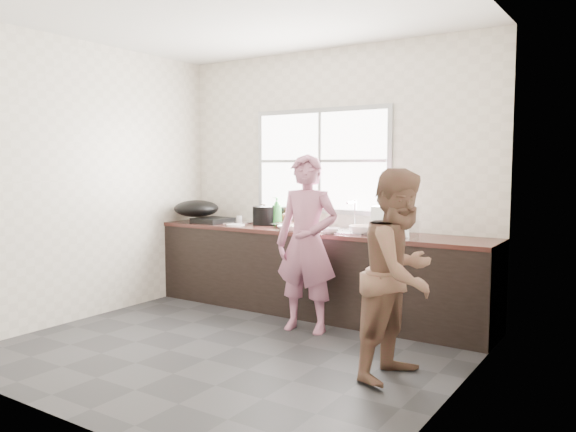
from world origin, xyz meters
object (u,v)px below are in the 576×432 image
Objects in this scene: bottle_brown_tall at (264,215)px; glass_jar at (239,220)px; person_side at (400,274)px; bottle_brown_short at (286,217)px; bowl_crabs at (363,231)px; plate_food at (236,225)px; bottle_green at (277,211)px; bowl_mince at (288,228)px; wok at (196,208)px; cutting_board at (295,224)px; pot_lid_left at (226,222)px; burner at (213,220)px; bowl_held at (330,230)px; woman at (307,249)px; dish_rack at (395,221)px; pot_lid_right at (246,222)px; black_pot at (265,216)px.

bottle_brown_tall is 0.28m from glass_jar.
bottle_brown_short is (-1.88, 1.38, 0.20)m from person_side.
bowl_crabs is 1.07× the size of plate_food.
bottle_brown_short is (0.04, 0.12, -0.07)m from bottle_green.
wok reaches higher than bowl_mince.
pot_lid_left is (-0.84, -0.13, -0.01)m from cutting_board.
bowl_crabs is (-0.80, 1.06, 0.15)m from person_side.
bowl_mince is 0.85m from glass_jar.
bowl_crabs is 1.15m from bottle_green.
cutting_board is 1.11× the size of burner.
bowl_held is 1.05× the size of bottle_brown_tall.
bowl_crabs is at bearing -12.25° from bottle_brown_tall.
bowl_mince is 0.72m from bottle_brown_tall.
cutting_board is 0.82× the size of wok.
wok is (-2.09, 0.00, 0.12)m from bowl_crabs.
woman is at bearing 70.36° from person_side.
cutting_board is 4.68× the size of glass_jar.
plate_food is 0.40× the size of wok.
woman is 4.10× the size of dish_rack.
bowl_held is (-1.09, 0.94, 0.15)m from person_side.
bottle_brown_tall is at bearing 36.70° from glass_jar.
bowl_mince is (-0.43, 0.34, 0.14)m from woman.
burner is (-0.77, -0.16, -0.13)m from bottle_green.
bowl_mince is 0.55m from bottle_brown_short.
bottle_green reaches higher than bottle_brown_short.
black_pot is at bearing -13.01° from pot_lid_right.
black_pot is (-2.07, 1.25, 0.22)m from person_side.
woman is 4.87× the size of bottle_green.
pot_lid_left is (-0.63, -0.09, -0.15)m from bottle_green.
bowl_held is at bearing -10.68° from glass_jar.
bowl_held is 0.91× the size of pot_lid_left.
bowl_mince is 0.84× the size of pot_lid_right.
cutting_board is at bearing 11.18° from bottle_green.
cutting_board is 1.12× the size of dish_rack.
bottle_brown_tall is (0.13, 0.35, 0.09)m from plate_food.
wok is 0.38m from pot_lid_left.
black_pot is 1.40× the size of plate_food.
cutting_board is 2.05× the size of bottle_brown_tall.
cutting_board is at bearing -24.74° from bottle_brown_short.
pot_lid_right is at bearing 163.56° from bowl_held.
black_pot is at bearing 66.96° from person_side.
glass_jar is (-1.57, 0.13, 0.01)m from bowl_crabs.
pot_lid_left is (-0.68, -0.20, -0.08)m from bottle_brown_short.
black_pot is at bearing 148.27° from bowl_mince.
bottle_brown_tall is 0.55× the size of dish_rack.
bottle_brown_tall reaches higher than bowl_crabs.
bowl_crabs is at bearing 45.64° from woman.
glass_jar reaches higher than burner.
bowl_held is 1.19m from plate_food.
glass_jar reaches higher than bowl_mince.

